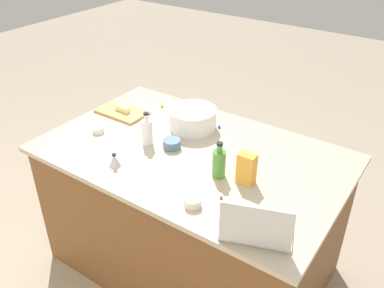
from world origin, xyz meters
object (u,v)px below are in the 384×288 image
(mixing_bowl_large, at_px, (193,118))
(butter_stick_left, at_px, (123,109))
(ramekin_wide, at_px, (193,202))
(kitchen_timer, at_px, (115,160))
(candy_bag, at_px, (247,169))
(ramekin_medium, at_px, (172,144))
(bottle_vinegar, at_px, (147,131))
(cutting_board, at_px, (122,112))
(bottle_olive, at_px, (219,163))
(ramekin_small, at_px, (98,129))
(laptop, at_px, (257,227))

(mixing_bowl_large, bearing_deg, butter_stick_left, 11.54)
(ramekin_wide, relative_size, kitchen_timer, 1.09)
(candy_bag, bearing_deg, ramekin_medium, -6.20)
(bottle_vinegar, distance_m, cutting_board, 0.46)
(cutting_board, relative_size, kitchen_timer, 4.38)
(bottle_olive, relative_size, ramekin_wide, 2.42)
(ramekin_wide, height_order, kitchen_timer, kitchen_timer)
(mixing_bowl_large, relative_size, ramekin_small, 4.22)
(butter_stick_left, bearing_deg, bottle_olive, 164.73)
(mixing_bowl_large, relative_size, butter_stick_left, 2.77)
(ramekin_medium, bearing_deg, mixing_bowl_large, -82.55)
(bottle_vinegar, distance_m, candy_bag, 0.66)
(butter_stick_left, xyz_separation_m, ramekin_wide, (-0.93, 0.52, -0.02))
(ramekin_medium, xyz_separation_m, ramekin_wide, (-0.40, 0.36, -0.00))
(ramekin_small, xyz_separation_m, candy_bag, (-1.00, -0.06, 0.07))
(ramekin_medium, height_order, candy_bag, candy_bag)
(bottle_vinegar, xyz_separation_m, candy_bag, (-0.66, 0.01, 0.00))
(cutting_board, bearing_deg, ramekin_small, 101.82)
(candy_bag, bearing_deg, bottle_vinegar, -1.02)
(ramekin_small, bearing_deg, laptop, 168.12)
(mixing_bowl_large, height_order, ramekin_small, mixing_bowl_large)
(ramekin_medium, bearing_deg, bottle_vinegar, 16.84)
(laptop, height_order, candy_bag, laptop)
(ramekin_wide, distance_m, candy_bag, 0.33)
(bottle_vinegar, bearing_deg, candy_bag, 178.98)
(mixing_bowl_large, bearing_deg, ramekin_small, 39.81)
(mixing_bowl_large, bearing_deg, cutting_board, 11.36)
(mixing_bowl_large, height_order, kitchen_timer, mixing_bowl_large)
(bottle_olive, bearing_deg, kitchen_timer, 25.24)
(bottle_olive, bearing_deg, ramekin_medium, -12.98)
(laptop, relative_size, kitchen_timer, 4.76)
(butter_stick_left, xyz_separation_m, candy_bag, (-1.05, 0.22, 0.05))
(bottle_vinegar, bearing_deg, ramekin_wide, 149.67)
(kitchen_timer, bearing_deg, laptop, 177.19)
(bottle_olive, relative_size, ramekin_small, 2.81)
(candy_bag, bearing_deg, laptop, 125.09)
(bottle_vinegar, bearing_deg, ramekin_small, 11.30)
(candy_bag, bearing_deg, butter_stick_left, -11.73)
(ramekin_wide, height_order, candy_bag, candy_bag)
(cutting_board, bearing_deg, bottle_olive, 164.86)
(cutting_board, bearing_deg, laptop, 157.43)
(cutting_board, bearing_deg, mixing_bowl_large, -168.64)
(bottle_olive, height_order, cutting_board, bottle_olive)
(laptop, xyz_separation_m, ramekin_wide, (0.34, -0.01, -0.03))
(cutting_board, bearing_deg, candy_bag, 168.36)
(butter_stick_left, xyz_separation_m, ramekin_small, (-0.05, 0.28, -0.02))
(mixing_bowl_large, distance_m, butter_stick_left, 0.51)
(ramekin_small, xyz_separation_m, kitchen_timer, (-0.35, 0.21, 0.02))
(laptop, bearing_deg, ramekin_small, -11.88)
(butter_stick_left, relative_size, ramekin_medium, 1.06)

